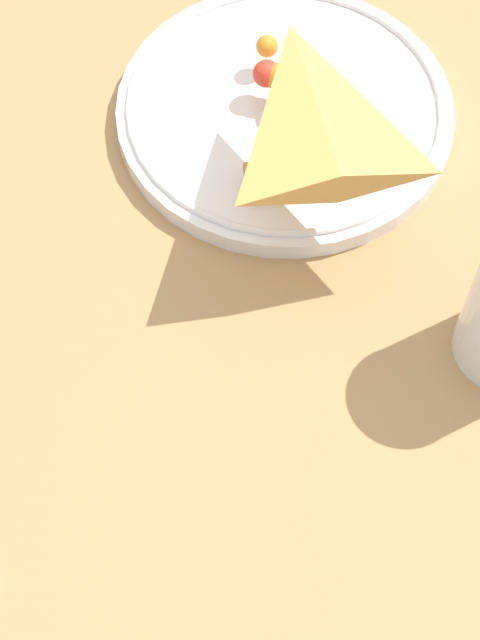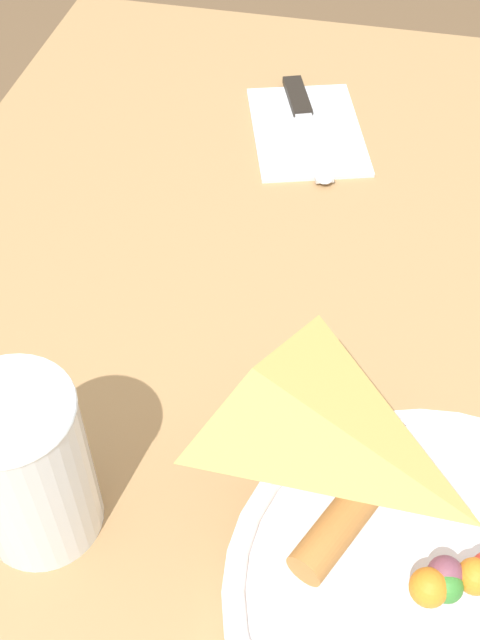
# 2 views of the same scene
# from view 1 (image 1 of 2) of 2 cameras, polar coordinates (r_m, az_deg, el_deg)

# --- Properties ---
(ground_plane) EXTENTS (6.00, 6.00, 0.00)m
(ground_plane) POSITION_cam_1_polar(r_m,az_deg,el_deg) (1.40, 0.67, -12.05)
(ground_plane) COLOR brown
(dining_table) EXTENTS (1.21, 0.80, 0.73)m
(dining_table) POSITION_cam_1_polar(r_m,az_deg,el_deg) (0.82, 1.12, 0.98)
(dining_table) COLOR #A87F51
(dining_table) RESTS_ON ground_plane
(plate_pizza) EXTENTS (0.27, 0.27, 0.05)m
(plate_pizza) POSITION_cam_1_polar(r_m,az_deg,el_deg) (0.79, 2.67, 12.18)
(plate_pizza) COLOR white
(plate_pizza) RESTS_ON dining_table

